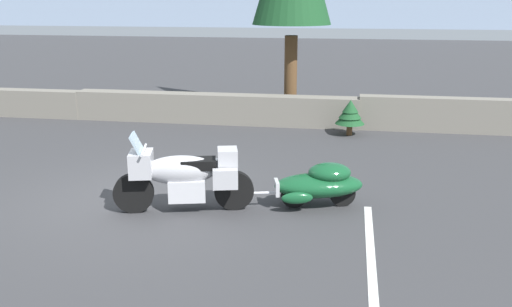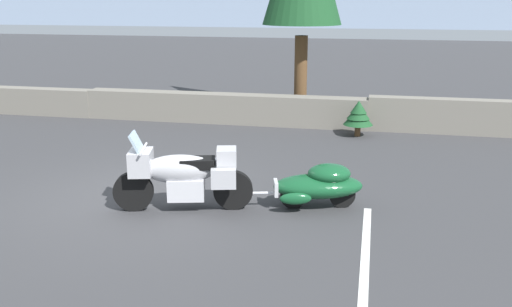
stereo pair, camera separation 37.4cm
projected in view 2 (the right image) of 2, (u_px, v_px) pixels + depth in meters
name	position (u px, v px, depth m)	size (l,w,h in m)	color
ground_plane	(132.00, 197.00, 9.90)	(80.00, 80.00, 0.00)	#38383A
stone_guard_wall	(229.00, 108.00, 15.61)	(24.00, 0.58, 0.91)	slate
touring_motorcycle	(182.00, 174.00, 9.16)	(2.27, 1.08, 1.33)	black
car_shaped_trailer	(319.00, 184.00, 9.31)	(2.22, 1.06, 0.76)	black
pine_sapling_near	(358.00, 114.00, 14.09)	(0.75, 0.75, 0.92)	brown
parking_stripe_marker	(365.00, 255.00, 7.67)	(0.12, 3.60, 0.01)	silver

